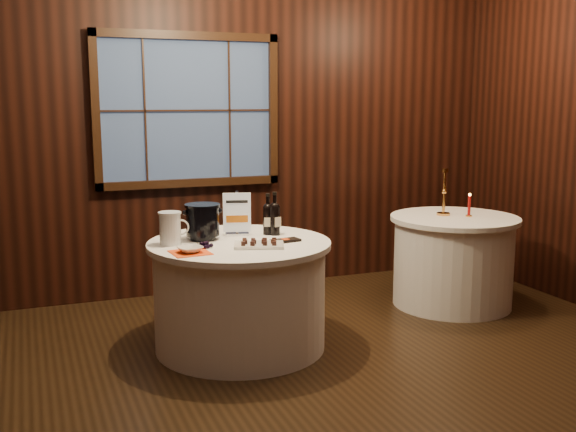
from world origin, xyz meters
name	(u,v)px	position (x,y,z in m)	size (l,w,h in m)	color
ground	(292,404)	(0.00, 0.00, 0.00)	(6.00, 6.00, 0.00)	black
back_wall	(188,123)	(0.00, 2.48, 1.54)	(6.00, 0.10, 3.00)	black
main_table	(240,294)	(0.00, 1.00, 0.39)	(1.28, 1.28, 0.77)	white
side_table	(453,260)	(2.00, 1.30, 0.39)	(1.08, 1.08, 0.77)	white
sign_stand	(237,220)	(0.05, 1.21, 0.88)	(0.19, 0.14, 0.32)	silver
port_bottle_left	(268,217)	(0.27, 1.16, 0.90)	(0.07, 0.08, 0.30)	black
port_bottle_right	(275,216)	(0.31, 1.12, 0.91)	(0.08, 0.09, 0.32)	black
ice_bucket	(203,221)	(-0.22, 1.15, 0.90)	(0.25, 0.25, 0.25)	black
chocolate_plate	(259,244)	(0.07, 0.79, 0.79)	(0.38, 0.32, 0.05)	white
chocolate_box	(285,240)	(0.30, 0.87, 0.78)	(0.20, 0.10, 0.02)	black
grape_bunch	(205,245)	(-0.28, 0.86, 0.79)	(0.18, 0.10, 0.04)	black
glass_pitcher	(170,228)	(-0.47, 1.07, 0.88)	(0.21, 0.16, 0.23)	white
orange_napkin	(190,253)	(-0.40, 0.77, 0.77)	(0.24, 0.24, 0.00)	#FA4C15
cracker_bowl	(190,249)	(-0.40, 0.77, 0.79)	(0.16, 0.16, 0.04)	white
brass_candlestick	(444,198)	(1.94, 1.39, 0.91)	(0.11, 0.11, 0.40)	gold
red_candle	(469,207)	(2.10, 1.24, 0.85)	(0.05, 0.05, 0.20)	gold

